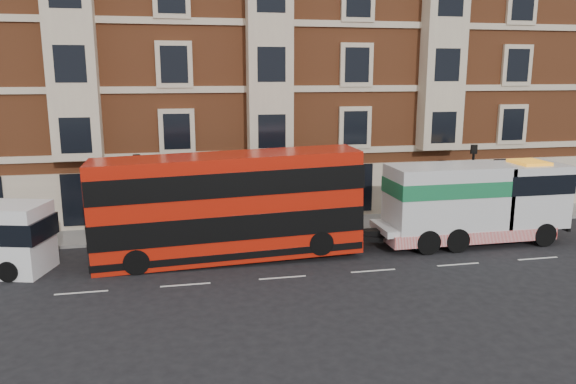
% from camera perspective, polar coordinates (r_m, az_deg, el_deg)
% --- Properties ---
extents(ground, '(120.00, 120.00, 0.00)m').
position_cam_1_polar(ground, '(23.71, -0.56, -8.70)').
color(ground, black).
rests_on(ground, ground).
extents(sidewalk, '(90.00, 3.00, 0.15)m').
position_cam_1_polar(sidewalk, '(30.71, -3.29, -3.68)').
color(sidewalk, slate).
rests_on(sidewalk, ground).
extents(victorian_terrace, '(45.00, 12.00, 20.40)m').
position_cam_1_polar(victorian_terrace, '(37.09, -4.48, 14.62)').
color(victorian_terrace, brown).
rests_on(victorian_terrace, ground).
extents(lamp_post_west, '(0.35, 0.15, 4.35)m').
position_cam_1_polar(lamp_post_west, '(28.58, -14.94, 0.10)').
color(lamp_post_west, black).
rests_on(lamp_post_west, sidewalk).
extents(lamp_post_east, '(0.35, 0.15, 4.35)m').
position_cam_1_polar(lamp_post_east, '(32.86, 18.19, 1.43)').
color(lamp_post_east, black).
rests_on(lamp_post_east, sidewalk).
extents(double_decker_bus, '(11.95, 2.74, 4.84)m').
position_cam_1_polar(double_decker_bus, '(25.42, -6.12, -1.29)').
color(double_decker_bus, red).
rests_on(double_decker_bus, ground).
extents(tow_truck, '(9.57, 2.83, 3.99)m').
position_cam_1_polar(tow_truck, '(29.23, 18.14, -0.96)').
color(tow_truck, silver).
rests_on(tow_truck, ground).
extents(pedestrian, '(0.67, 0.54, 1.60)m').
position_cam_1_polar(pedestrian, '(28.95, -15.51, -3.30)').
color(pedestrian, '#192432').
rests_on(pedestrian, sidewalk).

